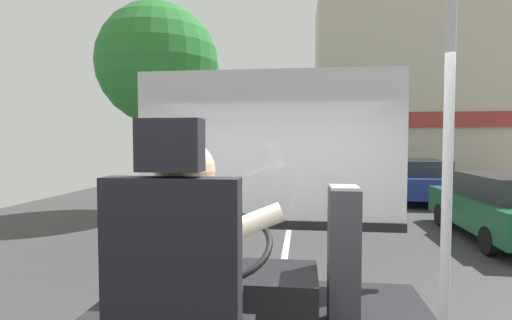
# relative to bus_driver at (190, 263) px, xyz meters

# --- Properties ---
(ground) EXTENTS (18.00, 44.00, 0.06)m
(ground) POSITION_rel_bus_driver_xyz_m (0.12, 9.28, -1.65)
(ground) COLOR #363636
(bus_driver) EXTENTS (0.75, 0.53, 0.79)m
(bus_driver) POSITION_rel_bus_driver_xyz_m (0.00, 0.00, 0.00)
(bus_driver) COLOR #332D28
(bus_driver) RESTS_ON driver_seat
(steering_console) EXTENTS (1.10, 1.03, 0.86)m
(steering_console) POSITION_rel_bus_driver_xyz_m (0.00, 1.09, -0.58)
(steering_console) COLOR black
(steering_console) RESTS_ON bus_floor
(handrail_pole) EXTENTS (0.04, 0.04, 1.92)m
(handrail_pole) POSITION_rel_bus_driver_xyz_m (1.08, 0.32, 0.15)
(handrail_pole) COLOR #B7B7BC
(handrail_pole) RESTS_ON bus_floor
(fare_box) EXTENTS (0.21, 0.27, 0.98)m
(fare_box) POSITION_rel_bus_driver_xyz_m (0.73, 1.23, -0.32)
(fare_box) COLOR #333338
(fare_box) RESTS_ON bus_floor
(windshield_panel) EXTENTS (2.50, 0.08, 1.48)m
(windshield_panel) POSITION_rel_bus_driver_xyz_m (0.12, 2.10, 0.24)
(windshield_panel) COLOR silver
(street_tree) EXTENTS (3.53, 3.53, 6.12)m
(street_tree) POSITION_rel_bus_driver_xyz_m (-3.80, 9.60, 2.71)
(street_tree) COLOR #4C3828
(street_tree) RESTS_ON ground
(shop_building) EXTENTS (11.30, 5.96, 8.78)m
(shop_building) POSITION_rel_bus_driver_xyz_m (6.72, 17.86, 2.76)
(shop_building) COLOR #BCB29E
(shop_building) RESTS_ON ground
(parked_car_green) EXTENTS (1.85, 4.07, 1.40)m
(parked_car_green) POSITION_rel_bus_driver_xyz_m (4.68, 7.24, -0.91)
(parked_car_green) COLOR #195633
(parked_car_green) RESTS_ON ground
(parked_car_blue) EXTENTS (1.88, 3.94, 1.44)m
(parked_car_blue) POSITION_rel_bus_driver_xyz_m (4.37, 12.52, -0.89)
(parked_car_blue) COLOR navy
(parked_car_blue) RESTS_ON ground
(parked_car_charcoal) EXTENTS (1.96, 4.19, 1.32)m
(parked_car_charcoal) POSITION_rel_bus_driver_xyz_m (4.43, 17.05, -0.94)
(parked_car_charcoal) COLOR #474C51
(parked_car_charcoal) RESTS_ON ground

